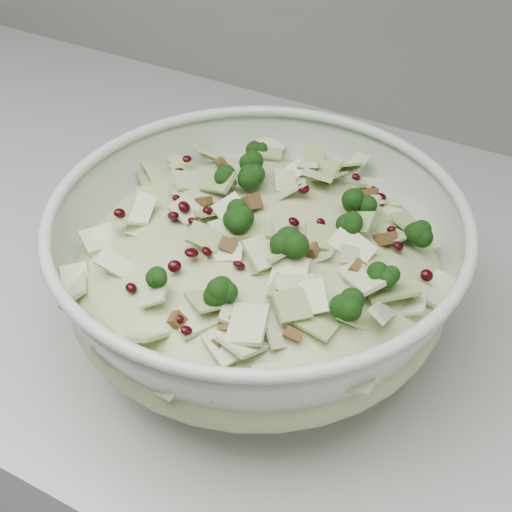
{
  "coord_description": "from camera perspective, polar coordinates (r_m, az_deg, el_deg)",
  "views": [
    {
      "loc": [
        0.48,
        1.24,
        1.33
      ],
      "look_at": [
        0.28,
        1.59,
        0.99
      ],
      "focal_mm": 50.0,
      "sensor_mm": 36.0,
      "label": 1
    }
  ],
  "objects": [
    {
      "name": "mixing_bowl",
      "position": [
        0.55,
        0.15,
        -1.25
      ],
      "size": [
        0.35,
        0.35,
        0.13
      ],
      "rotation": [
        0.0,
        0.0,
        -0.14
      ],
      "color": "beige",
      "rests_on": "counter"
    },
    {
      "name": "salad",
      "position": [
        0.54,
        0.15,
        0.37
      ],
      "size": [
        0.39,
        0.39,
        0.13
      ],
      "rotation": [
        0.0,
        0.0,
        -0.44
      ],
      "color": "#C7CD8C",
      "rests_on": "mixing_bowl"
    },
    {
      "name": "counter",
      "position": [
        1.1,
        -10.59,
        -13.62
      ],
      "size": [
        3.6,
        0.6,
        0.9
      ],
      "primitive_type": "cube",
      "color": "#A1A19D",
      "rests_on": "floor"
    }
  ]
}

